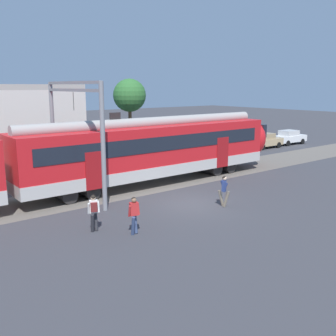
# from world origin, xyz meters

# --- Properties ---
(ground_plane) EXTENTS (160.00, 160.00, 0.00)m
(ground_plane) POSITION_xyz_m (0.00, 0.00, 0.00)
(ground_plane) COLOR #38383D
(commuter_train) EXTENTS (38.05, 3.07, 4.73)m
(commuter_train) POSITION_xyz_m (-7.36, 5.18, 2.25)
(commuter_train) COLOR #B7B2AD
(commuter_train) RESTS_ON ground
(pedestrian_white) EXTENTS (0.64, 0.58, 1.67)m
(pedestrian_white) POSITION_xyz_m (-6.01, -0.41, 0.99)
(pedestrian_white) COLOR #28282D
(pedestrian_white) RESTS_ON ground
(pedestrian_red) EXTENTS (0.62, 0.60, 1.67)m
(pedestrian_red) POSITION_xyz_m (-4.80, -1.76, 0.96)
(pedestrian_red) COLOR navy
(pedestrian_red) RESTS_ON ground
(pedestrian_navy) EXTENTS (0.45, 0.69, 1.67)m
(pedestrian_navy) POSITION_xyz_m (1.12, -1.32, 0.96)
(pedestrian_navy) COLOR #6B6051
(pedestrian_navy) RESTS_ON ground
(parked_car_silver) EXTENTS (4.00, 1.76, 1.54)m
(parked_car_silver) POSITION_xyz_m (14.11, 9.98, 0.78)
(parked_car_silver) COLOR #B7BABF
(parked_car_silver) RESTS_ON ground
(parked_car_tan) EXTENTS (4.03, 1.82, 1.54)m
(parked_car_tan) POSITION_xyz_m (19.01, 10.20, 0.78)
(parked_car_tan) COLOR tan
(parked_car_tan) RESTS_ON ground
(parked_car_white) EXTENTS (4.08, 1.91, 1.54)m
(parked_car_white) POSITION_xyz_m (23.36, 10.30, 0.78)
(parked_car_white) COLOR silver
(parked_car_white) RESTS_ON ground
(catenary_gantry) EXTENTS (0.24, 6.64, 6.53)m
(catenary_gantry) POSITION_xyz_m (-4.15, 5.18, 4.31)
(catenary_gantry) COLOR gray
(catenary_gantry) RESTS_ON ground
(street_tree_right) EXTENTS (3.11, 3.11, 6.97)m
(street_tree_right) POSITION_xyz_m (6.83, 16.70, 5.37)
(street_tree_right) COLOR brown
(street_tree_right) RESTS_ON ground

